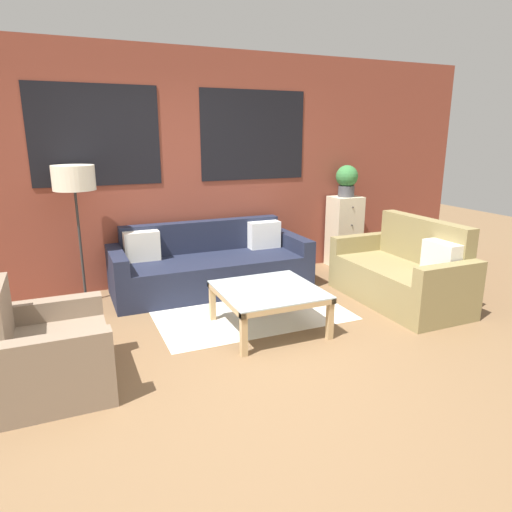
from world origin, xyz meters
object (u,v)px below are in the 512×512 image
couch_dark (211,267)px  armchair_corner (46,354)px  coffee_table (268,294)px  settee_vintage (403,275)px  potted_plant (347,179)px  drawer_cabinet (344,231)px  floor_lamp (74,183)px

couch_dark → armchair_corner: (-1.79, -1.69, 0.00)m
coffee_table → couch_dark: bearing=95.8°
armchair_corner → coffee_table: size_ratio=0.97×
settee_vintage → armchair_corner: (-3.61, -0.43, -0.03)m
coffee_table → potted_plant: size_ratio=2.15×
couch_dark → armchair_corner: 2.46m
settee_vintage → drawer_cabinet: bearing=81.5°
potted_plant → armchair_corner: bearing=-153.3°
armchair_corner → coffee_table: bearing=9.9°
couch_dark → potted_plant: size_ratio=5.44×
couch_dark → settee_vintage: settee_vintage is taller
coffee_table → drawer_cabinet: (1.91, 1.59, 0.14)m
couch_dark → armchair_corner: bearing=-136.6°
couch_dark → coffee_table: 1.37m
couch_dark → floor_lamp: floor_lamp is taller
settee_vintage → armchair_corner: bearing=-173.2°
coffee_table → potted_plant: potted_plant is taller
settee_vintage → coffee_table: (-1.69, -0.09, 0.04)m
settee_vintage → armchair_corner: settee_vintage is taller
coffee_table → drawer_cabinet: drawer_cabinet is taller
coffee_table → floor_lamp: floor_lamp is taller
drawer_cabinet → settee_vintage: bearing=-98.5°
floor_lamp → potted_plant: bearing=2.0°
armchair_corner → potted_plant: (3.84, 1.93, 0.94)m
coffee_table → floor_lamp: (-1.57, 1.47, 0.97)m
couch_dark → drawer_cabinet: drawer_cabinet is taller
settee_vintage → potted_plant: (0.22, 1.50, 0.91)m
couch_dark → armchair_corner: armchair_corner is taller
drawer_cabinet → coffee_table: bearing=-140.2°
potted_plant → settee_vintage: bearing=-98.5°
coffee_table → potted_plant: bearing=39.8°
drawer_cabinet → potted_plant: size_ratio=2.30×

